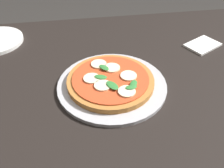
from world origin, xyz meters
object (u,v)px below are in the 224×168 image
dining_table (125,99)px  serving_tray (112,85)px  pizza (111,80)px  napkin (203,45)px

dining_table → serving_tray: (-0.05, -0.03, 0.10)m
dining_table → pizza: bearing=-153.9°
dining_table → serving_tray: size_ratio=4.06×
pizza → napkin: size_ratio=2.10×
serving_tray → pizza: 0.02m
dining_table → napkin: napkin is taller
serving_tray → napkin: bearing=25.8°
dining_table → napkin: bearing=25.1°
napkin → dining_table: bearing=-154.9°
napkin → serving_tray: bearing=-154.2°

